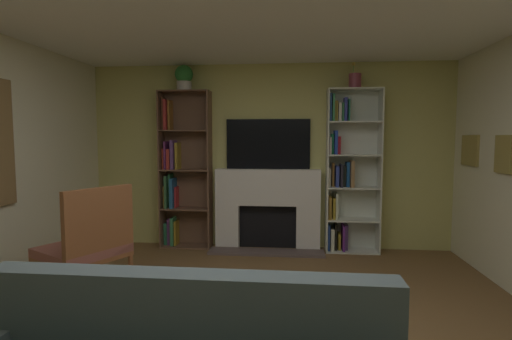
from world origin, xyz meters
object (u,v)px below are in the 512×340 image
object	(u,v)px
tv	(268,144)
vase_with_flowers	(355,81)
fireplace	(268,207)
bookshelf_right	(346,173)
bookshelf_left	(181,173)
armchair	(88,244)
potted_plant	(184,77)

from	to	relation	value
tv	vase_with_flowers	world-z (taller)	vase_with_flowers
fireplace	bookshelf_right	xyz separation A→B (m)	(1.05, -0.00, 0.47)
tv	bookshelf_left	size ratio (longest dim) A/B	0.53
vase_with_flowers	bookshelf_left	bearing A→B (deg)	178.68
tv	vase_with_flowers	xyz separation A→B (m)	(1.13, -0.12, 0.82)
bookshelf_left	armchair	distance (m)	2.02
potted_plant	vase_with_flowers	xyz separation A→B (m)	(2.26, 0.00, -0.08)
potted_plant	armchair	xyz separation A→B (m)	(-0.38, -1.89, -1.78)
fireplace	potted_plant	bearing A→B (deg)	-177.81
tv	fireplace	bearing A→B (deg)	-90.00
tv	potted_plant	xyz separation A→B (m)	(-1.13, -0.12, 0.90)
tv	armchair	size ratio (longest dim) A/B	1.05
armchair	tv	bearing A→B (deg)	52.96
fireplace	bookshelf_left	bearing A→B (deg)	179.46
bookshelf_left	vase_with_flowers	distance (m)	2.64
bookshelf_right	potted_plant	bearing A→B (deg)	-178.90
fireplace	tv	xyz separation A→B (m)	(0.00, 0.08, 0.86)
bookshelf_right	armchair	xyz separation A→B (m)	(-2.56, -1.93, -0.50)
fireplace	potted_plant	world-z (taller)	potted_plant
fireplace	tv	world-z (taller)	tv
bookshelf_left	potted_plant	world-z (taller)	potted_plant
vase_with_flowers	armchair	distance (m)	3.67
tv	vase_with_flowers	size ratio (longest dim) A/B	3.36
potted_plant	vase_with_flowers	size ratio (longest dim) A/B	1.00
potted_plant	armchair	world-z (taller)	potted_plant
bookshelf_left	vase_with_flowers	xyz separation A→B (m)	(2.34, -0.05, 1.22)
fireplace	bookshelf_left	distance (m)	1.30
bookshelf_left	vase_with_flowers	size ratio (longest dim) A/B	6.35
fireplace	potted_plant	xyz separation A→B (m)	(-1.13, -0.04, 1.76)
fireplace	bookshelf_left	world-z (taller)	bookshelf_left
bookshelf_right	potted_plant	world-z (taller)	potted_plant
potted_plant	tv	bearing A→B (deg)	6.06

